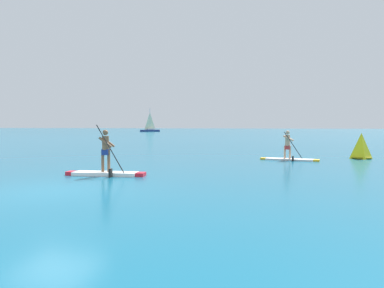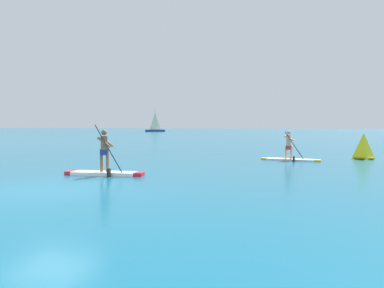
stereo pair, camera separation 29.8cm
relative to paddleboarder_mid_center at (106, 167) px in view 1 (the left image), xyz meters
The scene contains 5 objects.
ground 3.14m from the paddleboarder_mid_center, 89.63° to the right, with size 440.00×440.00×0.00m, color #145B7A.
paddleboarder_mid_center is the anchor object (origin of this frame).
paddleboarder_far_right 10.46m from the paddleboarder_mid_center, 49.31° to the left, with size 3.18×1.10×1.68m.
race_marker_buoy 14.75m from the paddleboarder_mid_center, 42.61° to the left, with size 1.13×1.13×1.49m.
sailboat_left_horizon 95.36m from the paddleboarder_mid_center, 110.95° to the left, with size 5.05×5.75×7.34m.
Camera 1 is at (6.59, -8.78, 1.91)m, focal length 32.55 mm.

